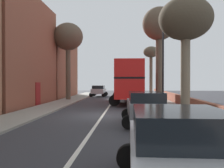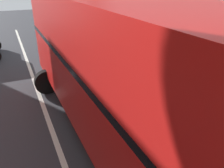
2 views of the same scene
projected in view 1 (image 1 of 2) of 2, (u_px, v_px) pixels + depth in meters
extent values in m
plane|color=#333338|center=(103.00, 116.00, 15.37)|extent=(84.00, 84.00, 0.00)
cube|color=silver|center=(103.00, 116.00, 15.37)|extent=(0.16, 54.00, 0.01)
cube|color=gray|center=(28.00, 114.00, 15.67)|extent=(2.60, 60.00, 0.12)
cube|color=gray|center=(180.00, 115.00, 15.08)|extent=(2.60, 60.00, 0.12)
cube|color=brown|center=(16.00, 51.00, 21.82)|extent=(4.00, 11.52, 9.83)
cube|color=maroon|center=(38.00, 94.00, 21.74)|extent=(0.08, 1.10, 2.10)
cube|color=brown|center=(55.00, 67.00, 33.80)|extent=(4.00, 11.52, 8.48)
cube|color=black|center=(69.00, 90.00, 33.72)|extent=(0.08, 1.10, 2.10)
cube|color=brown|center=(206.00, 109.00, 14.98)|extent=(0.36, 54.00, 0.93)
cube|color=red|center=(128.00, 88.00, 24.62)|extent=(2.61, 10.27, 1.70)
cube|color=black|center=(128.00, 79.00, 24.61)|extent=(2.63, 10.16, 0.16)
cube|color=red|center=(128.00, 70.00, 24.60)|extent=(2.61, 10.27, 1.50)
cube|color=black|center=(128.00, 86.00, 29.71)|extent=(2.20, 0.08, 1.19)
cylinder|color=black|center=(117.00, 96.00, 28.17)|extent=(1.00, 0.31, 1.00)
cylinder|color=black|center=(139.00, 96.00, 28.04)|extent=(1.00, 0.31, 1.00)
cylinder|color=black|center=(114.00, 101.00, 21.22)|extent=(1.00, 0.31, 1.00)
cylinder|color=black|center=(144.00, 101.00, 21.09)|extent=(1.00, 0.31, 1.00)
cube|color=slate|center=(146.00, 108.00, 12.30)|extent=(1.89, 4.32, 0.70)
cube|color=black|center=(146.00, 97.00, 12.08)|extent=(1.70, 2.39, 0.48)
cylinder|color=black|center=(127.00, 114.00, 13.67)|extent=(0.64, 0.23, 0.64)
cylinder|color=black|center=(160.00, 114.00, 13.60)|extent=(0.64, 0.23, 0.64)
cylinder|color=black|center=(128.00, 122.00, 11.02)|extent=(0.64, 0.23, 0.64)
cylinder|color=black|center=(169.00, 123.00, 10.95)|extent=(0.64, 0.23, 0.64)
cube|color=#B7BABF|center=(177.00, 154.00, 4.64)|extent=(1.84, 3.97, 0.64)
cube|color=black|center=(179.00, 125.00, 4.44)|extent=(1.68, 2.19, 0.56)
cylinder|color=black|center=(129.00, 157.00, 5.93)|extent=(0.64, 0.23, 0.64)
cylinder|color=black|center=(206.00, 159.00, 5.80)|extent=(0.64, 0.23, 0.64)
cube|color=#B7BABF|center=(99.00, 91.00, 34.88)|extent=(1.79, 4.08, 0.65)
cube|color=black|center=(99.00, 87.00, 34.68)|extent=(1.62, 2.25, 0.46)
cylinder|color=black|center=(94.00, 94.00, 36.21)|extent=(0.64, 0.23, 0.64)
cylinder|color=black|center=(106.00, 94.00, 36.08)|extent=(0.64, 0.23, 0.64)
cylinder|color=black|center=(91.00, 95.00, 33.70)|extent=(0.64, 0.23, 0.64)
cylinder|color=black|center=(104.00, 95.00, 33.57)|extent=(0.64, 0.23, 0.64)
cylinder|color=brown|center=(68.00, 71.00, 27.84)|extent=(0.54, 0.54, 6.57)
ellipsoid|color=brown|center=(68.00, 37.00, 27.80)|extent=(3.42, 3.42, 3.15)
cylinder|color=#7A6B56|center=(185.00, 75.00, 12.89)|extent=(0.50, 0.50, 4.85)
ellipsoid|color=#4C4233|center=(186.00, 19.00, 12.86)|extent=(2.85, 2.85, 2.28)
cylinder|color=brown|center=(151.00, 75.00, 34.07)|extent=(0.44, 0.44, 5.81)
ellipsoid|color=#4C4233|center=(151.00, 52.00, 34.03)|extent=(2.17, 2.17, 1.56)
cylinder|color=brown|center=(159.00, 67.00, 22.10)|extent=(0.61, 0.61, 6.75)
ellipsoid|color=brown|center=(159.00, 24.00, 22.06)|extent=(3.07, 3.07, 3.04)
cylinder|color=black|center=(163.00, 69.00, 18.32)|extent=(0.14, 0.14, 6.00)
sphere|color=silver|center=(163.00, 28.00, 18.29)|extent=(0.32, 0.32, 0.32)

